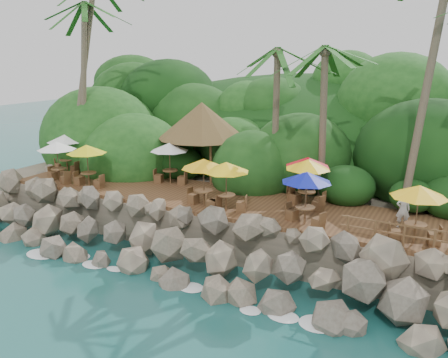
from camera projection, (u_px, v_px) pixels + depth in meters
The scene contains 12 objects.
ground at pixel (159, 287), 20.06m from camera, with size 140.00×140.00×0.00m, color #19514F.
land_base at pixel (289, 178), 33.42m from camera, with size 32.00×25.20×2.10m, color gray.
jungle_hill at pixel (319, 170), 40.09m from camera, with size 44.80×28.00×15.40m, color #143811.
seawall at pixel (184, 246), 21.46m from camera, with size 29.00×4.00×2.30m, color gray, non-canonical shape.
terrace at pixel (224, 201), 24.59m from camera, with size 26.00×5.00×0.20m, color brown.
jungle_foliage at pixel (284, 196), 32.84m from camera, with size 44.00×16.00×12.00m, color #143811, non-canonical shape.
foam_line at pixel (163, 283), 20.30m from camera, with size 25.20×0.80×0.06m.
palms at pixel (258, 5), 23.94m from camera, with size 29.30×7.51×13.43m.
palapa at pixel (202, 120), 28.43m from camera, with size 5.45×5.45×4.60m.
dining_clusters at pixel (200, 162), 24.04m from camera, with size 23.63×5.15×2.45m.
railing at pixel (419, 236), 17.96m from camera, with size 6.10×0.10×1.00m.
waiter at pixel (403, 210), 20.35m from camera, with size 0.60×0.39×1.64m, color white.
Camera 1 is at (10.99, -14.70, 9.75)m, focal length 37.21 mm.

